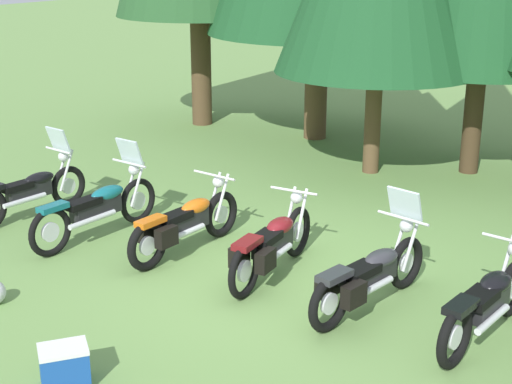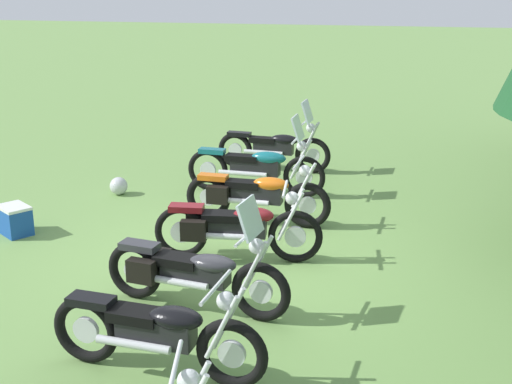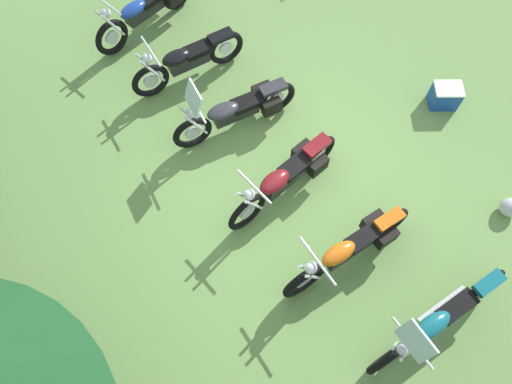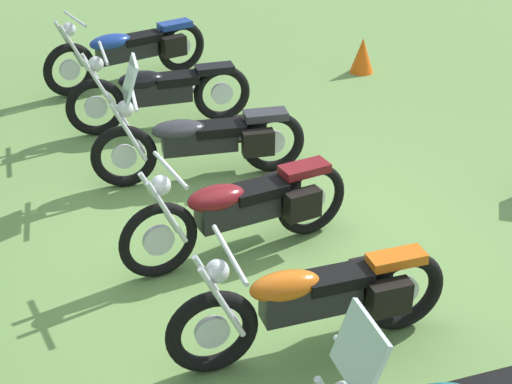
# 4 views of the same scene
# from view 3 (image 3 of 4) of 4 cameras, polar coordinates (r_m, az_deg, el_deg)

# --- Properties ---
(ground_plane) EXTENTS (80.00, 80.00, 0.00)m
(ground_plane) POSITION_cam_3_polar(r_m,az_deg,el_deg) (7.42, 3.83, 0.73)
(ground_plane) COLOR #6B934C
(motorcycle_1) EXTENTS (0.70, 2.37, 1.36)m
(motorcycle_1) POSITION_cam_3_polar(r_m,az_deg,el_deg) (6.65, 21.53, -14.44)
(motorcycle_1) COLOR black
(motorcycle_1) RESTS_ON ground_plane
(motorcycle_2) EXTENTS (0.75, 2.21, 1.00)m
(motorcycle_2) POSITION_cam_3_polar(r_m,az_deg,el_deg) (6.65, 11.55, -6.80)
(motorcycle_2) COLOR black
(motorcycle_2) RESTS_ON ground_plane
(motorcycle_3) EXTENTS (0.72, 2.19, 1.00)m
(motorcycle_3) POSITION_cam_3_polar(r_m,az_deg,el_deg) (6.97, 3.70, 1.85)
(motorcycle_3) COLOR black
(motorcycle_3) RESTS_ON ground_plane
(motorcycle_4) EXTENTS (0.84, 2.20, 1.35)m
(motorcycle_4) POSITION_cam_3_polar(r_m,az_deg,el_deg) (7.64, -2.38, 10.04)
(motorcycle_4) COLOR black
(motorcycle_4) RESTS_ON ground_plane
(motorcycle_5) EXTENTS (0.72, 2.16, 0.99)m
(motorcycle_5) POSITION_cam_3_polar(r_m,az_deg,el_deg) (8.40, -8.44, 15.77)
(motorcycle_5) COLOR black
(motorcycle_5) RESTS_ON ground_plane
(motorcycle_6) EXTENTS (0.84, 2.26, 1.00)m
(motorcycle_6) POSITION_cam_3_polar(r_m,az_deg,el_deg) (9.43, -13.42, 21.09)
(motorcycle_6) COLOR black
(motorcycle_6) RESTS_ON ground_plane
(picnic_cooler) EXTENTS (0.56, 0.59, 0.42)m
(picnic_cooler) POSITION_cam_3_polar(r_m,az_deg,el_deg) (8.74, 22.25, 10.90)
(picnic_cooler) COLOR #19479E
(picnic_cooler) RESTS_ON ground_plane
(dropped_helmet) EXTENTS (0.30, 0.30, 0.30)m
(dropped_helmet) POSITION_cam_3_polar(r_m,az_deg,el_deg) (8.07, 28.77, -1.68)
(dropped_helmet) COLOR silver
(dropped_helmet) RESTS_ON ground_plane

